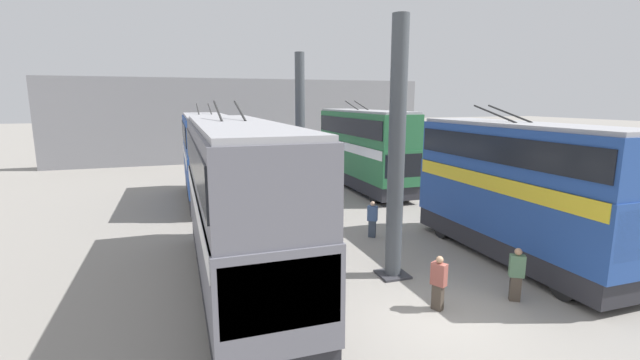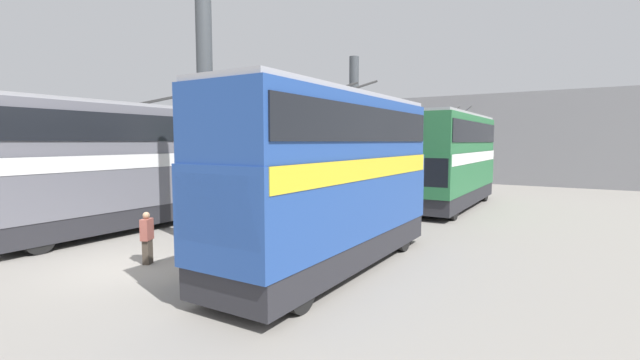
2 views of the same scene
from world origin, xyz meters
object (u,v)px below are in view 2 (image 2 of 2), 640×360
person_aisle_foreground (147,237)px  oil_drum (295,201)px  person_by_left_row (199,249)px  bus_right_near (131,159)px  bus_left_near (331,170)px  person_aisle_midway (299,210)px  bus_left_far (453,155)px  bus_right_far (300,154)px

person_aisle_foreground → oil_drum: person_aisle_foreground is taller
person_by_left_row → oil_drum: 12.59m
bus_right_near → person_by_left_row: size_ratio=6.92×
bus_left_near → person_by_left_row: bearing=138.1°
bus_left_near → bus_right_near: bearing=86.7°
bus_right_near → person_aisle_foreground: bearing=-121.2°
bus_right_near → person_aisle_midway: 7.44m
person_aisle_midway → person_aisle_foreground: 6.67m
bus_right_near → person_aisle_midway: bearing=-60.7°
bus_left_far → person_aisle_foreground: bearing=162.9°
bus_left_near → bus_right_far: size_ratio=1.02×
person_by_left_row → oil_drum: size_ratio=1.99×
person_aisle_foreground → oil_drum: 11.58m
bus_right_near → oil_drum: 9.02m
bus_left_far → person_aisle_midway: bearing=157.9°
person_aisle_midway → person_aisle_foreground: bearing=28.6°
bus_left_near → oil_drum: bearing=40.3°
bus_right_far → bus_right_near: bearing=180.0°
bus_right_far → person_by_left_row: (-16.14, -7.64, -2.03)m
bus_right_far → oil_drum: size_ratio=11.01×
bus_left_far → person_aisle_foreground: bus_left_far is taller
person_by_left_row → bus_left_near: bearing=-10.6°
person_by_left_row → person_aisle_midway: 6.99m
bus_left_far → bus_right_far: bus_left_far is taller
bus_left_near → bus_right_far: bearing=37.2°
bus_right_near → bus_left_near: bearing=-93.3°
bus_right_near → person_by_left_row: 8.61m
bus_left_far → person_by_left_row: (-16.49, 2.50, -2.13)m
bus_left_far → bus_right_far: 10.14m
bus_left_near → person_aisle_midway: bus_left_near is taller
bus_left_near → bus_right_near: (0.58, 10.14, 0.10)m
person_by_left_row → bus_left_far: bearing=22.7°
bus_right_near → bus_right_far: size_ratio=1.25×
person_by_left_row → oil_drum: person_by_left_row is taller
bus_right_near → person_aisle_midway: bus_right_near is taller
bus_left_near → bus_right_far: 16.77m
bus_right_far → person_aisle_foreground: (-15.89, -5.13, -2.05)m
person_aisle_foreground → person_by_left_row: bearing=-32.3°
person_by_left_row → bus_right_far: bearing=56.7°
person_by_left_row → person_aisle_foreground: bearing=115.5°
oil_drum → bus_right_far: bearing=30.5°
person_aisle_foreground → bus_left_far: bearing=46.4°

